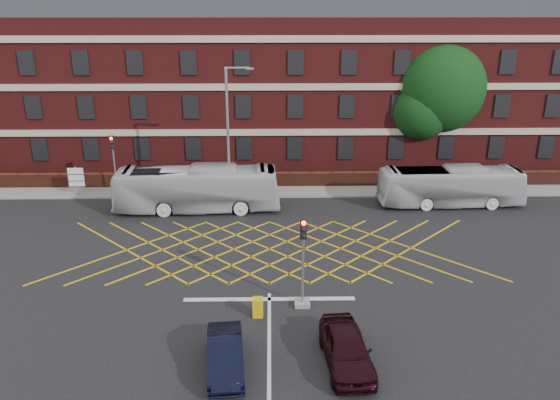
{
  "coord_description": "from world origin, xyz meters",
  "views": [
    {
      "loc": [
        0.12,
        -25.84,
        13.06
      ],
      "look_at": [
        0.58,
        1.5,
        3.11
      ],
      "focal_mm": 35.0,
      "sensor_mm": 36.0,
      "label": 1
    }
  ],
  "objects_px": {
    "bus_left": "(197,189)",
    "direction_signs": "(76,178)",
    "traffic_light_near": "(303,271)",
    "utility_cabinet": "(258,307)",
    "deciduous_tree": "(437,94)",
    "car_navy": "(225,355)",
    "street_lamp": "(230,160)",
    "traffic_light_far": "(115,170)",
    "bus_right": "(451,186)",
    "car_maroon": "(346,348)"
  },
  "relations": [
    {
      "from": "traffic_light_near",
      "to": "direction_signs",
      "type": "height_order",
      "value": "traffic_light_near"
    },
    {
      "from": "bus_right",
      "to": "car_maroon",
      "type": "xyz_separation_m",
      "value": [
        -9.31,
        -17.25,
        -0.64
      ]
    },
    {
      "from": "bus_right",
      "to": "car_maroon",
      "type": "bearing_deg",
      "value": 150.24
    },
    {
      "from": "car_navy",
      "to": "traffic_light_far",
      "type": "xyz_separation_m",
      "value": [
        -9.37,
        20.18,
        1.14
      ]
    },
    {
      "from": "street_lamp",
      "to": "utility_cabinet",
      "type": "relative_size",
      "value": 10.48
    },
    {
      "from": "car_navy",
      "to": "street_lamp",
      "type": "distance_m",
      "value": 17.85
    },
    {
      "from": "car_navy",
      "to": "utility_cabinet",
      "type": "xyz_separation_m",
      "value": [
        1.15,
        3.66,
        -0.18
      ]
    },
    {
      "from": "car_navy",
      "to": "street_lamp",
      "type": "xyz_separation_m",
      "value": [
        -0.97,
        17.63,
        2.58
      ]
    },
    {
      "from": "car_maroon",
      "to": "traffic_light_near",
      "type": "xyz_separation_m",
      "value": [
        -1.43,
        4.33,
        1.05
      ]
    },
    {
      "from": "deciduous_tree",
      "to": "utility_cabinet",
      "type": "bearing_deg",
      "value": -121.84
    },
    {
      "from": "traffic_light_far",
      "to": "utility_cabinet",
      "type": "height_order",
      "value": "traffic_light_far"
    },
    {
      "from": "traffic_light_near",
      "to": "utility_cabinet",
      "type": "distance_m",
      "value": 2.56
    },
    {
      "from": "car_maroon",
      "to": "car_navy",
      "type": "bearing_deg",
      "value": 178.13
    },
    {
      "from": "bus_left",
      "to": "street_lamp",
      "type": "height_order",
      "value": "street_lamp"
    },
    {
      "from": "traffic_light_near",
      "to": "street_lamp",
      "type": "distance_m",
      "value": 13.81
    },
    {
      "from": "car_maroon",
      "to": "direction_signs",
      "type": "relative_size",
      "value": 1.9
    },
    {
      "from": "traffic_light_far",
      "to": "bus_left",
      "type": "bearing_deg",
      "value": -28.54
    },
    {
      "from": "bus_left",
      "to": "direction_signs",
      "type": "distance_m",
      "value": 9.34
    },
    {
      "from": "deciduous_tree",
      "to": "street_lamp",
      "type": "distance_m",
      "value": 18.19
    },
    {
      "from": "bus_right",
      "to": "street_lamp",
      "type": "relative_size",
      "value": 1.05
    },
    {
      "from": "street_lamp",
      "to": "deciduous_tree",
      "type": "bearing_deg",
      "value": 27.4
    },
    {
      "from": "car_navy",
      "to": "street_lamp",
      "type": "relative_size",
      "value": 0.41
    },
    {
      "from": "deciduous_tree",
      "to": "utility_cabinet",
      "type": "distance_m",
      "value": 26.8
    },
    {
      "from": "bus_left",
      "to": "car_navy",
      "type": "distance_m",
      "value": 17.08
    },
    {
      "from": "traffic_light_near",
      "to": "utility_cabinet",
      "type": "height_order",
      "value": "traffic_light_near"
    },
    {
      "from": "bus_right",
      "to": "car_navy",
      "type": "xyz_separation_m",
      "value": [
        -13.89,
        -17.46,
        -0.72
      ]
    },
    {
      "from": "utility_cabinet",
      "to": "traffic_light_near",
      "type": "bearing_deg",
      "value": 23.7
    },
    {
      "from": "bus_left",
      "to": "bus_right",
      "type": "height_order",
      "value": "bus_left"
    },
    {
      "from": "bus_right",
      "to": "traffic_light_near",
      "type": "height_order",
      "value": "traffic_light_near"
    },
    {
      "from": "traffic_light_far",
      "to": "direction_signs",
      "type": "xyz_separation_m",
      "value": [
        -2.63,
        -0.54,
        -0.39
      ]
    },
    {
      "from": "traffic_light_far",
      "to": "utility_cabinet",
      "type": "distance_m",
      "value": 19.64
    },
    {
      "from": "bus_right",
      "to": "direction_signs",
      "type": "bearing_deg",
      "value": 83.75
    },
    {
      "from": "car_navy",
      "to": "direction_signs",
      "type": "bearing_deg",
      "value": 115.96
    },
    {
      "from": "bus_left",
      "to": "traffic_light_far",
      "type": "relative_size",
      "value": 2.53
    },
    {
      "from": "bus_left",
      "to": "direction_signs",
      "type": "height_order",
      "value": "bus_left"
    },
    {
      "from": "bus_left",
      "to": "direction_signs",
      "type": "relative_size",
      "value": 4.91
    },
    {
      "from": "deciduous_tree",
      "to": "bus_left",
      "type": "bearing_deg",
      "value": -153.23
    },
    {
      "from": "car_maroon",
      "to": "street_lamp",
      "type": "height_order",
      "value": "street_lamp"
    },
    {
      "from": "traffic_light_near",
      "to": "utility_cabinet",
      "type": "relative_size",
      "value": 4.85
    },
    {
      "from": "utility_cabinet",
      "to": "bus_left",
      "type": "bearing_deg",
      "value": 107.97
    },
    {
      "from": "deciduous_tree",
      "to": "direction_signs",
      "type": "bearing_deg",
      "value": -166.95
    },
    {
      "from": "traffic_light_far",
      "to": "street_lamp",
      "type": "bearing_deg",
      "value": -16.9
    },
    {
      "from": "traffic_light_near",
      "to": "traffic_light_far",
      "type": "distance_m",
      "value": 20.04
    },
    {
      "from": "bus_left",
      "to": "car_navy",
      "type": "bearing_deg",
      "value": -171.54
    },
    {
      "from": "deciduous_tree",
      "to": "street_lamp",
      "type": "height_order",
      "value": "deciduous_tree"
    },
    {
      "from": "bus_left",
      "to": "direction_signs",
      "type": "xyz_separation_m",
      "value": [
        -8.89,
        2.87,
        -0.13
      ]
    },
    {
      "from": "bus_right",
      "to": "utility_cabinet",
      "type": "height_order",
      "value": "bus_right"
    },
    {
      "from": "car_maroon",
      "to": "deciduous_tree",
      "type": "height_order",
      "value": "deciduous_tree"
    },
    {
      "from": "deciduous_tree",
      "to": "direction_signs",
      "type": "distance_m",
      "value": 28.09
    },
    {
      "from": "street_lamp",
      "to": "car_navy",
      "type": "bearing_deg",
      "value": -86.84
    }
  ]
}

